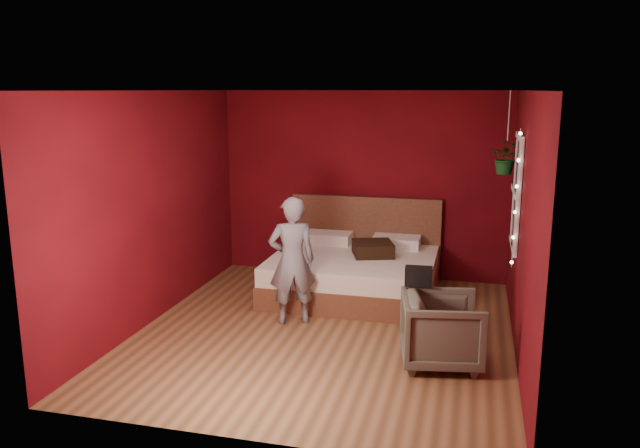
{
  "coord_description": "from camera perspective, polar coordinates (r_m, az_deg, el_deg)",
  "views": [
    {
      "loc": [
        1.53,
        -6.27,
        2.61
      ],
      "look_at": [
        -0.16,
        0.4,
        1.12
      ],
      "focal_mm": 35.0,
      "sensor_mm": 36.0,
      "label": 1
    }
  ],
  "objects": [
    {
      "name": "room_walls",
      "position": [
        6.52,
        0.47,
        3.99
      ],
      "size": [
        4.04,
        4.54,
        2.62
      ],
      "color": "maroon",
      "rests_on": "ground"
    },
    {
      "name": "floor",
      "position": [
        6.96,
        0.44,
        -9.82
      ],
      "size": [
        4.5,
        4.5,
        0.0
      ],
      "primitive_type": "plane",
      "color": "#8E5E39",
      "rests_on": "ground"
    },
    {
      "name": "handbag",
      "position": [
        6.32,
        9.0,
        -4.74
      ],
      "size": [
        0.28,
        0.15,
        0.19
      ],
      "primitive_type": "cube",
      "rotation": [
        0.0,
        0.0,
        0.06
      ],
      "color": "black",
      "rests_on": "armchair"
    },
    {
      "name": "fairy_lights",
      "position": [
        6.75,
        17.48,
        2.17
      ],
      "size": [
        0.04,
        0.04,
        1.45
      ],
      "color": "silver",
      "rests_on": "room_walls"
    },
    {
      "name": "bed",
      "position": [
        8.15,
        3.2,
        -4.28
      ],
      "size": [
        2.09,
        1.78,
        1.15
      ],
      "color": "brown",
      "rests_on": "ground"
    },
    {
      "name": "hanging_plant",
      "position": [
        7.56,
        16.67,
        5.85
      ],
      "size": [
        0.38,
        0.34,
        0.96
      ],
      "color": "silver",
      "rests_on": "room_walls"
    },
    {
      "name": "window",
      "position": [
        7.27,
        17.47,
        2.85
      ],
      "size": [
        0.05,
        0.97,
        1.27
      ],
      "color": "white",
      "rests_on": "room_walls"
    },
    {
      "name": "throw_pillow",
      "position": [
        8.03,
        4.85,
        -2.26
      ],
      "size": [
        0.62,
        0.62,
        0.17
      ],
      "primitive_type": "cube",
      "rotation": [
        0.0,
        0.0,
        0.32
      ],
      "color": "black",
      "rests_on": "bed"
    },
    {
      "name": "armchair",
      "position": [
        6.18,
        11.09,
        -9.52
      ],
      "size": [
        0.87,
        0.86,
        0.69
      ],
      "primitive_type": "imported",
      "rotation": [
        0.0,
        0.0,
        1.74
      ],
      "color": "#5D5A49",
      "rests_on": "ground"
    },
    {
      "name": "person",
      "position": [
        7.01,
        -2.57,
        -3.38
      ],
      "size": [
        0.63,
        0.54,
        1.46
      ],
      "primitive_type": "imported",
      "rotation": [
        0.0,
        0.0,
        3.57
      ],
      "color": "slate",
      "rests_on": "ground"
    }
  ]
}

